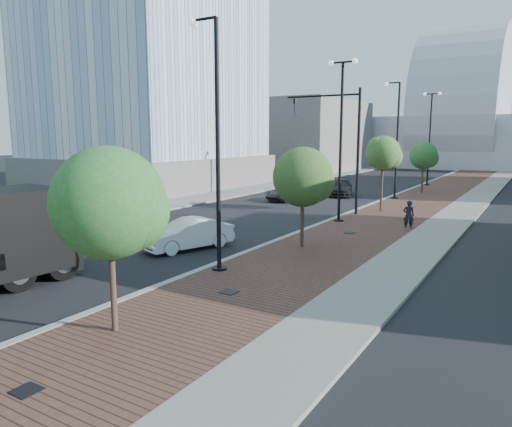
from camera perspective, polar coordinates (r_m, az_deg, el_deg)
The scene contains 23 objects.
sidewalk at distance 44.96m, azimuth 21.79°, elevation 2.23°, with size 7.00×140.00×0.12m, color #4C2D23.
concrete_strip at distance 44.60m, azimuth 25.21°, elevation 1.96°, with size 2.40×140.00×0.13m, color slate.
curb at distance 45.65m, azimuth 17.47°, elevation 2.57°, with size 0.30×140.00×0.14m, color gray.
west_sidewalk at distance 50.33m, azimuth 2.94°, elevation 3.57°, with size 4.00×140.00×0.12m, color slate.
white_sedan at distance 21.73m, azimuth -8.12°, elevation -2.45°, with size 1.46×4.18×1.38m, color white.
dark_car_mid at distance 37.59m, azimuth 3.98°, elevation 2.38°, with size 1.88×4.07×1.13m, color black.
dark_car_far at distance 41.57m, azimuth 10.06°, elevation 3.11°, with size 1.95×4.79×1.39m, color black.
pedestrian at distance 27.13m, azimuth 17.77°, elevation -0.21°, with size 0.59×0.39×1.62m, color black.
streetlight_1 at distance 17.45m, azimuth -4.89°, elevation 6.84°, with size 1.44×0.56×9.21m.
streetlight_2 at distance 27.99m, azimuth 10.10°, elevation 8.63°, with size 1.72×0.56×9.28m.
streetlight_3 at distance 39.45m, azimuth 16.33°, elevation 7.86°, with size 1.44×0.56×9.21m.
streetlight_4 at distance 51.10m, azimuth 20.03°, elevation 8.46°, with size 1.72×0.56×9.28m.
traffic_mast at distance 31.12m, azimuth 10.58°, elevation 8.97°, with size 5.09×0.20×8.00m.
tree_0 at distance 12.32m, azimuth -16.95°, elevation 1.16°, with size 2.83×2.83×4.85m.
tree_1 at distance 21.25m, azimuth 5.75°, elevation 4.34°, with size 2.67×2.67×4.61m.
tree_2 at distance 32.44m, azimuth 15.04°, elevation 6.98°, with size 2.30×2.24×5.08m.
tree_3 at distance 44.09m, azimuth 19.45°, elevation 6.52°, with size 2.41×2.37×4.54m.
tower_podium at distance 50.24m, azimuth -12.67°, elevation 4.99°, with size 19.00×19.00×3.00m, color #625E58.
convention_center at distance 90.00m, azimuth 23.44°, elevation 9.14°, with size 50.00×30.00×50.00m.
commercial_block_nw at distance 71.09m, azimuth 5.71°, elevation 9.20°, with size 14.00×20.00×10.00m, color slate.
utility_cover_0 at distance 10.98m, azimuth -25.72°, elevation -18.51°, with size 0.50×0.50×0.02m, color black.
utility_cover_1 at distance 15.51m, azimuth -3.30°, elevation -9.34°, with size 0.50×0.50×0.02m, color black.
utility_cover_2 at distance 25.05m, azimuth 11.13°, elevation -2.28°, with size 0.50×0.50×0.02m, color black.
Camera 1 is at (10.77, -4.08, 5.09)m, focal length 33.47 mm.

